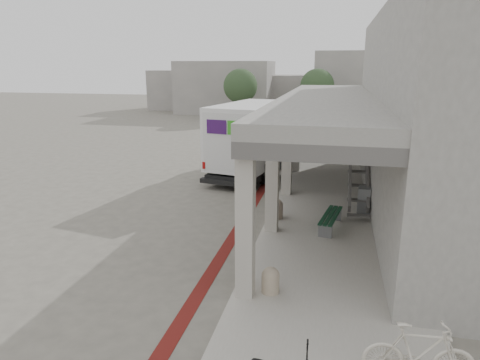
% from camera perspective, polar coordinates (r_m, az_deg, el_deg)
% --- Properties ---
extents(ground, '(120.00, 120.00, 0.00)m').
position_cam_1_polar(ground, '(13.58, -4.99, -7.13)').
color(ground, '#625D54').
rests_on(ground, ground).
extents(bike_lane_stripe, '(0.35, 40.00, 0.01)m').
position_cam_1_polar(bike_lane_stripe, '(15.14, 0.91, -4.66)').
color(bike_lane_stripe, '#5F1613').
rests_on(bike_lane_stripe, ground).
extents(sidewalk, '(4.40, 28.00, 0.12)m').
position_cam_1_polar(sidewalk, '(12.99, 12.27, -8.21)').
color(sidewalk, '#A29C91').
rests_on(sidewalk, ground).
extents(transit_building, '(7.60, 17.00, 7.00)m').
position_cam_1_polar(transit_building, '(16.81, 22.88, 8.05)').
color(transit_building, gray).
rests_on(transit_building, ground).
extents(distant_backdrop, '(28.00, 10.00, 6.50)m').
position_cam_1_polar(distant_backdrop, '(48.38, 4.68, 12.19)').
color(distant_backdrop, gray).
rests_on(distant_backdrop, ground).
extents(tree_left, '(3.20, 3.20, 4.80)m').
position_cam_1_polar(tree_left, '(40.98, 0.05, 12.39)').
color(tree_left, '#38281C').
rests_on(tree_left, ground).
extents(tree_mid, '(3.20, 3.20, 4.80)m').
position_cam_1_polar(tree_mid, '(42.05, 10.24, 12.23)').
color(tree_mid, '#38281C').
rests_on(tree_mid, ground).
extents(tree_right, '(3.20, 3.20, 4.80)m').
position_cam_1_polar(tree_right, '(41.46, 21.50, 11.40)').
color(tree_right, '#38281C').
rests_on(tree_right, ground).
extents(fedex_truck, '(3.86, 8.30, 3.41)m').
position_cam_1_polar(fedex_truck, '(20.96, 2.64, 6.00)').
color(fedex_truck, black).
rests_on(fedex_truck, ground).
extents(bench, '(0.74, 1.97, 0.45)m').
position_cam_1_polar(bench, '(13.82, 11.98, -5.04)').
color(bench, slate).
rests_on(bench, sidewalk).
extents(bollard_near, '(0.41, 0.41, 0.61)m').
position_cam_1_polar(bollard_near, '(9.95, 4.09, -13.13)').
color(bollard_near, tan).
rests_on(bollard_near, sidewalk).
extents(bollard_far, '(0.45, 0.45, 0.67)m').
position_cam_1_polar(bollard_far, '(14.45, 4.87, -3.81)').
color(bollard_far, gray).
rests_on(bollard_far, sidewalk).
extents(utility_cabinet, '(0.48, 0.60, 0.94)m').
position_cam_1_polar(utility_cabinet, '(15.41, 16.22, -2.62)').
color(utility_cabinet, slate).
rests_on(utility_cabinet, sidewalk).
extents(bicycle_cream, '(1.81, 0.63, 1.07)m').
position_cam_1_polar(bicycle_cream, '(7.92, 22.71, -20.57)').
color(bicycle_cream, beige).
rests_on(bicycle_cream, sidewalk).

